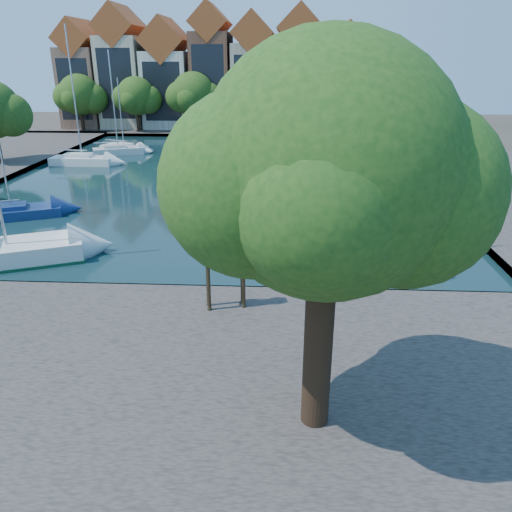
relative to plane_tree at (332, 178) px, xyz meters
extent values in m
plane|color=#38332B|center=(-7.62, 9.01, -7.67)|extent=(160.00, 160.00, 0.00)
cube|color=black|center=(-7.62, 33.01, -7.63)|extent=(38.00, 50.00, 0.08)
cube|color=#4E4743|center=(-7.62, 2.01, -7.42)|extent=(50.00, 14.00, 0.50)
cube|color=#4E4743|center=(-7.62, 65.01, -7.42)|extent=(60.00, 16.00, 0.50)
cube|color=#4E4743|center=(17.38, 33.01, -7.42)|extent=(14.00, 52.00, 0.50)
cylinder|color=#332114|center=(-0.12, 0.01, -4.42)|extent=(0.80, 0.80, 5.50)
sphere|color=#194313|center=(-0.12, 0.01, 0.25)|extent=(6.40, 6.40, 6.40)
sphere|color=#194313|center=(1.80, 0.31, -0.39)|extent=(4.80, 4.80, 4.80)
sphere|color=#194313|center=(-1.88, -0.39, -0.07)|extent=(4.48, 4.48, 4.48)
cube|color=brown|center=(-30.62, 65.01, -1.67)|extent=(5.39, 9.00, 11.00)
cube|color=brown|center=(-30.62, 65.01, 5.04)|extent=(5.44, 9.18, 5.44)
cube|color=black|center=(-30.62, 60.53, -1.67)|extent=(4.40, 0.05, 8.25)
cube|color=beige|center=(-24.62, 65.01, -0.92)|extent=(5.88, 9.00, 12.50)
cube|color=brown|center=(-24.62, 65.01, 6.65)|extent=(5.94, 9.18, 5.94)
cube|color=black|center=(-24.62, 60.53, -0.92)|extent=(4.80, 0.05, 9.38)
cube|color=silver|center=(-18.12, 65.01, -1.92)|extent=(6.37, 9.00, 10.50)
cube|color=brown|center=(-18.12, 65.01, 4.76)|extent=(6.43, 9.18, 6.43)
cube|color=black|center=(-18.12, 60.53, -1.92)|extent=(5.20, 0.05, 7.88)
cube|color=brown|center=(-11.62, 65.01, -0.67)|extent=(5.39, 9.00, 13.00)
cube|color=brown|center=(-11.62, 65.01, 7.04)|extent=(5.44, 9.18, 5.44)
cube|color=black|center=(-11.62, 60.53, -0.67)|extent=(4.40, 0.05, 9.75)
cube|color=tan|center=(-5.62, 65.01, -1.42)|extent=(5.88, 9.00, 11.50)
cube|color=brown|center=(-5.62, 65.01, 5.65)|extent=(5.94, 9.18, 5.94)
cube|color=black|center=(-5.62, 60.53, -1.42)|extent=(4.80, 0.05, 8.62)
cube|color=beige|center=(0.88, 65.01, -1.17)|extent=(6.37, 9.00, 12.00)
cube|color=brown|center=(0.88, 65.01, 6.26)|extent=(6.43, 9.18, 6.43)
cube|color=black|center=(0.88, 60.53, -1.17)|extent=(5.20, 0.05, 9.00)
cube|color=brown|center=(7.38, 65.01, -1.92)|extent=(5.39, 9.00, 10.50)
cube|color=brown|center=(7.38, 65.01, 4.54)|extent=(5.44, 9.18, 5.44)
cube|color=black|center=(7.38, 60.53, -1.92)|extent=(4.40, 0.05, 7.88)
cylinder|color=#332114|center=(-29.62, 59.51, -5.57)|extent=(0.50, 0.50, 3.20)
sphere|color=#204012|center=(-29.62, 59.51, -2.29)|extent=(5.60, 5.60, 5.60)
sphere|color=#204012|center=(-27.94, 59.81, -2.85)|extent=(4.20, 4.20, 4.20)
sphere|color=#204012|center=(-31.16, 59.11, -2.57)|extent=(3.92, 3.92, 3.92)
cylinder|color=#332114|center=(-21.62, 59.51, -5.57)|extent=(0.50, 0.50, 3.20)
sphere|color=#204012|center=(-21.62, 59.51, -2.41)|extent=(5.20, 5.20, 5.20)
sphere|color=#204012|center=(-20.06, 59.81, -2.93)|extent=(3.90, 3.90, 3.90)
sphere|color=#204012|center=(-23.05, 59.11, -2.67)|extent=(3.64, 3.64, 3.64)
cylinder|color=#332114|center=(-13.62, 59.51, -5.57)|extent=(0.50, 0.50, 3.20)
sphere|color=#204012|center=(-13.62, 59.51, -2.17)|extent=(6.00, 6.00, 6.00)
sphere|color=#204012|center=(-11.82, 59.81, -2.77)|extent=(4.50, 4.50, 4.50)
sphere|color=#204012|center=(-15.27, 59.11, -2.47)|extent=(4.20, 4.20, 4.20)
cylinder|color=#332114|center=(-5.62, 59.51, -5.57)|extent=(0.50, 0.50, 3.20)
sphere|color=#204012|center=(-5.62, 59.51, -2.35)|extent=(5.40, 5.40, 5.40)
sphere|color=#204012|center=(-4.00, 59.81, -2.89)|extent=(4.05, 4.05, 4.05)
sphere|color=#204012|center=(-7.10, 59.11, -2.62)|extent=(3.78, 3.78, 3.78)
cylinder|color=#332114|center=(2.38, 59.51, -5.57)|extent=(0.50, 0.50, 3.20)
sphere|color=#204012|center=(2.38, 59.51, -2.23)|extent=(5.80, 5.80, 5.80)
sphere|color=#204012|center=(4.12, 59.81, -2.81)|extent=(4.35, 4.35, 4.35)
sphere|color=#204012|center=(0.79, 59.11, -2.52)|extent=(4.06, 4.06, 4.06)
cylinder|color=#332114|center=(10.38, 59.51, -5.57)|extent=(0.50, 0.50, 3.20)
sphere|color=#204012|center=(10.38, 59.51, -2.41)|extent=(5.20, 5.20, 5.20)
sphere|color=#204012|center=(11.94, 59.81, -2.93)|extent=(3.90, 3.90, 3.90)
sphere|color=#204012|center=(8.95, 59.11, -2.67)|extent=(3.64, 3.64, 3.64)
sphere|color=#204012|center=(-27.94, 37.31, -2.65)|extent=(4.20, 4.20, 4.20)
cylinder|color=#342A1A|center=(-4.12, 6.59, -6.22)|extent=(0.15, 0.15, 1.91)
cylinder|color=#342A1A|center=(-4.22, 6.98, -6.22)|extent=(0.15, 0.15, 1.91)
cylinder|color=#342A1A|center=(-2.71, 6.94, -6.22)|extent=(0.15, 0.15, 1.91)
cylinder|color=#342A1A|center=(-2.80, 7.33, -6.22)|extent=(0.15, 0.15, 1.91)
cube|color=#342A1A|center=(-3.42, 6.97, -4.94)|extent=(1.92, 0.92, 1.12)
cylinder|color=#342A1A|center=(-4.74, 6.65, -3.70)|extent=(1.25, 0.55, 1.98)
cube|color=#342A1A|center=(-5.37, 6.50, -2.73)|extent=(0.55, 0.28, 0.30)
cube|color=navy|center=(-19.62, 19.97, -7.17)|extent=(6.71, 4.57, 0.84)
cube|color=navy|center=(-19.62, 19.97, -6.89)|extent=(3.17, 2.54, 0.47)
cube|color=silver|center=(-21.54, 37.88, -7.08)|extent=(6.30, 2.35, 1.02)
cube|color=silver|center=(-21.54, 37.88, -6.74)|extent=(2.77, 1.60, 0.56)
cylinder|color=#B2B2B7|center=(-21.54, 37.88, -0.64)|extent=(0.14, 0.14, 12.31)
cube|color=silver|center=(-19.62, 43.62, -7.10)|extent=(5.76, 3.74, 0.97)
cube|color=silver|center=(-19.62, 43.62, -6.78)|extent=(2.70, 2.10, 0.54)
cylinder|color=#B2B2B7|center=(-19.62, 43.62, -1.75)|extent=(0.13, 0.13, 10.18)
cube|color=white|center=(-19.62, 45.74, -7.18)|extent=(5.90, 3.88, 0.83)
cube|color=white|center=(-19.62, 45.74, -6.90)|extent=(2.77, 2.17, 0.46)
cylinder|color=#B2B2B7|center=(-19.62, 45.74, -3.21)|extent=(0.11, 0.11, 7.47)
cube|color=silver|center=(4.38, 13.01, -7.09)|extent=(6.47, 3.85, 1.00)
cube|color=silver|center=(4.38, 13.01, -6.76)|extent=(3.00, 2.22, 0.56)
cylinder|color=#B2B2B7|center=(4.38, 13.01, -1.93)|extent=(0.13, 0.13, 9.76)
cube|color=navy|center=(5.37, 22.72, -7.16)|extent=(6.55, 2.96, 0.86)
cube|color=navy|center=(5.37, 22.72, -6.88)|extent=(2.93, 1.87, 0.48)
cylinder|color=#B2B2B7|center=(5.37, 22.72, -1.74)|extent=(0.11, 0.11, 10.37)
cube|color=silver|center=(6.91, 36.96, -7.20)|extent=(4.97, 2.25, 0.79)
cube|color=silver|center=(6.91, 36.96, -6.94)|extent=(2.23, 1.42, 0.44)
cylinder|color=#B2B2B7|center=(6.91, 36.96, -2.79)|extent=(0.10, 0.10, 8.37)
cube|color=silver|center=(5.87, 44.92, -7.07)|extent=(7.03, 4.60, 1.03)
cube|color=silver|center=(5.87, 44.92, -6.73)|extent=(3.30, 2.58, 0.57)
cylinder|color=#B2B2B7|center=(5.87, 44.92, -2.69)|extent=(0.14, 0.14, 8.20)
camera|label=1|loc=(-1.21, -11.85, 2.72)|focal=35.00mm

